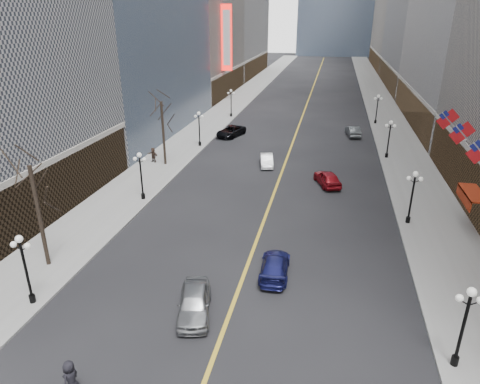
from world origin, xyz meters
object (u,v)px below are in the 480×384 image
at_px(streetlamp_west_2, 199,125).
at_px(car_sb_mid, 327,178).
at_px(streetlamp_west_0, 24,263).
at_px(car_sb_far, 353,131).
at_px(car_sb_near, 275,266).
at_px(streetlamp_east_1, 413,192).
at_px(car_nb_far, 231,131).
at_px(streetlamp_west_3, 231,100).
at_px(car_nb_near, 194,302).
at_px(streetlamp_east_0, 465,319).
at_px(car_nb_mid, 267,160).
at_px(streetlamp_west_1, 141,171).
at_px(streetlamp_east_3, 377,106).
at_px(streetlamp_east_2, 389,135).

relative_size(streetlamp_west_2, car_sb_mid, 1.01).
relative_size(streetlamp_west_0, car_sb_far, 1.02).
xyz_separation_m(streetlamp_west_0, car_sb_near, (13.80, 6.23, -2.24)).
bearing_deg(streetlamp_west_0, streetlamp_east_1, 34.14).
bearing_deg(car_nb_far, car_sb_far, 29.48).
relative_size(streetlamp_west_3, car_nb_near, 0.99).
distance_m(streetlamp_east_0, car_nb_mid, 31.55).
xyz_separation_m(streetlamp_east_1, car_sb_far, (-3.72, 27.70, -2.17)).
distance_m(streetlamp_east_0, car_nb_far, 45.16).
bearing_deg(streetlamp_west_1, streetlamp_west_2, 90.00).
xyz_separation_m(car_sb_mid, car_sb_far, (3.09, 20.15, -0.03)).
bearing_deg(streetlamp_west_0, streetlamp_west_1, 90.00).
distance_m(streetlamp_east_1, streetlamp_east_3, 36.00).
distance_m(car_nb_far, car_sb_far, 17.47).
xyz_separation_m(streetlamp_east_3, car_sb_near, (-9.80, -45.77, -2.24)).
distance_m(streetlamp_east_2, streetlamp_west_0, 41.39).
bearing_deg(streetlamp_west_1, streetlamp_east_3, 56.75).
bearing_deg(streetlamp_east_3, streetlamp_east_2, -90.00).
bearing_deg(streetlamp_west_3, car_sb_far, -22.67).
distance_m(streetlamp_east_3, car_nb_far, 24.10).
relative_size(streetlamp_east_2, car_nb_mid, 1.13).
bearing_deg(streetlamp_east_3, streetlamp_west_1, -123.25).
bearing_deg(car_sb_mid, car_nb_mid, -54.99).
height_order(car_sb_near, car_sb_far, car_sb_far).
relative_size(streetlamp_east_2, streetlamp_east_3, 1.00).
xyz_separation_m(streetlamp_east_0, streetlamp_east_1, (0.00, 16.00, 0.00)).
height_order(streetlamp_west_1, streetlamp_west_3, same).
bearing_deg(streetlamp_east_0, car_sb_near, 147.55).
distance_m(streetlamp_west_0, car_nb_near, 10.10).
xyz_separation_m(streetlamp_west_2, car_nb_mid, (9.80, -5.72, -2.24)).
relative_size(streetlamp_west_1, streetlamp_west_2, 1.00).
xyz_separation_m(streetlamp_east_0, car_sb_mid, (-6.81, 23.55, -2.14)).
height_order(streetlamp_west_2, streetlamp_west_3, same).
height_order(streetlamp_east_2, car_sb_near, streetlamp_east_2).
bearing_deg(streetlamp_east_3, car_sb_far, -114.15).
bearing_deg(streetlamp_east_3, streetlamp_west_0, -114.41).
bearing_deg(streetlamp_east_1, car_sb_far, 97.66).
xyz_separation_m(streetlamp_east_1, streetlamp_east_3, (0.00, 36.00, 0.00)).
relative_size(streetlamp_west_1, car_nb_near, 0.99).
height_order(streetlamp_east_2, car_nb_far, streetlamp_east_2).
height_order(streetlamp_west_1, car_sb_mid, streetlamp_west_1).
height_order(streetlamp_east_1, streetlamp_west_1, same).
bearing_deg(car_nb_mid, streetlamp_west_0, -120.47).
bearing_deg(car_nb_far, streetlamp_east_3, 47.27).
xyz_separation_m(streetlamp_east_2, car_nb_mid, (-13.80, -5.72, -2.24)).
relative_size(streetlamp_east_0, streetlamp_east_3, 1.00).
xyz_separation_m(car_nb_mid, car_nb_far, (-7.00, 11.74, 0.08)).
height_order(streetlamp_west_0, car_nb_mid, streetlamp_west_0).
bearing_deg(car_sb_near, car_nb_near, 48.73).
bearing_deg(streetlamp_west_2, streetlamp_west_1, -90.00).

